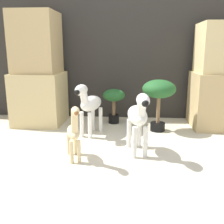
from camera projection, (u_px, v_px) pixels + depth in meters
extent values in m
plane|color=beige|center=(123.00, 164.00, 2.20)|extent=(14.00, 14.00, 0.00)
cube|color=#2D2B28|center=(128.00, 37.00, 3.48)|extent=(6.40, 0.08, 2.20)
cube|color=#DBC184|center=(40.00, 98.00, 3.35)|extent=(0.59, 0.60, 0.65)
cube|color=tan|center=(36.00, 43.00, 3.19)|extent=(0.52, 0.53, 0.73)
cube|color=tan|center=(217.00, 100.00, 3.19)|extent=(0.59, 0.60, 0.66)
cube|color=#DBC184|center=(222.00, 48.00, 3.04)|extent=(0.52, 0.54, 0.57)
cylinder|color=white|center=(145.00, 142.00, 2.30)|extent=(0.04, 0.04, 0.28)
cylinder|color=white|center=(134.00, 143.00, 2.29)|extent=(0.04, 0.04, 0.28)
cylinder|color=white|center=(139.00, 133.00, 2.56)|extent=(0.04, 0.04, 0.28)
cylinder|color=white|center=(129.00, 133.00, 2.55)|extent=(0.04, 0.04, 0.28)
ellipsoid|color=white|center=(137.00, 115.00, 2.38)|extent=(0.23, 0.40, 0.17)
cylinder|color=white|center=(141.00, 107.00, 2.20)|extent=(0.10, 0.13, 0.17)
ellipsoid|color=white|center=(143.00, 100.00, 2.13)|extent=(0.14, 0.21, 0.11)
sphere|color=black|center=(145.00, 103.00, 2.06)|extent=(0.06, 0.06, 0.06)
cube|color=black|center=(141.00, 107.00, 2.19)|extent=(0.03, 0.07, 0.14)
cylinder|color=white|center=(90.00, 125.00, 2.80)|extent=(0.04, 0.04, 0.28)
cylinder|color=white|center=(82.00, 124.00, 2.84)|extent=(0.04, 0.04, 0.28)
cylinder|color=white|center=(101.00, 120.00, 3.04)|extent=(0.04, 0.04, 0.28)
cylinder|color=white|center=(93.00, 119.00, 3.08)|extent=(0.04, 0.04, 0.28)
ellipsoid|color=white|center=(91.00, 103.00, 2.89)|extent=(0.28, 0.41, 0.17)
cylinder|color=white|center=(84.00, 96.00, 2.72)|extent=(0.11, 0.14, 0.17)
ellipsoid|color=white|center=(81.00, 90.00, 2.66)|extent=(0.16, 0.22, 0.11)
sphere|color=black|center=(77.00, 92.00, 2.59)|extent=(0.06, 0.06, 0.06)
cube|color=black|center=(84.00, 95.00, 2.72)|extent=(0.04, 0.07, 0.14)
cylinder|color=beige|center=(79.00, 151.00, 2.21)|extent=(0.03, 0.03, 0.20)
cylinder|color=beige|center=(72.00, 152.00, 2.19)|extent=(0.03, 0.03, 0.20)
cylinder|color=beige|center=(76.00, 143.00, 2.39)|extent=(0.03, 0.03, 0.20)
cylinder|color=beige|center=(69.00, 144.00, 2.38)|extent=(0.03, 0.03, 0.20)
ellipsoid|color=beige|center=(73.00, 132.00, 2.26)|extent=(0.20, 0.30, 0.10)
cylinder|color=beige|center=(75.00, 121.00, 2.12)|extent=(0.10, 0.14, 0.23)
ellipsoid|color=beige|center=(75.00, 111.00, 2.03)|extent=(0.10, 0.13, 0.07)
sphere|color=brown|center=(76.00, 113.00, 1.98)|extent=(0.03, 0.03, 0.03)
cylinder|color=black|center=(158.00, 127.00, 3.08)|extent=(0.17, 0.17, 0.10)
cylinder|color=brown|center=(158.00, 110.00, 3.04)|extent=(0.04, 0.04, 0.30)
ellipsoid|color=#235B28|center=(159.00, 89.00, 2.98)|extent=(0.38, 0.38, 0.21)
cylinder|color=black|center=(114.00, 119.00, 3.40)|extent=(0.14, 0.14, 0.11)
cylinder|color=brown|center=(114.00, 108.00, 3.37)|extent=(0.05, 0.05, 0.18)
ellipsoid|color=#235B28|center=(114.00, 95.00, 3.33)|extent=(0.28, 0.28, 0.16)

